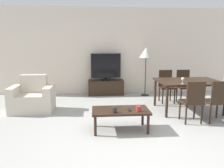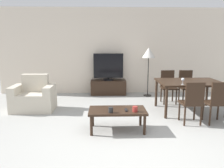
{
  "view_description": "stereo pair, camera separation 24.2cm",
  "coord_description": "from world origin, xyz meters",
  "px_view_note": "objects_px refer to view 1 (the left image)",
  "views": [
    {
      "loc": [
        -0.62,
        -3.19,
        1.61
      ],
      "look_at": [
        -0.22,
        1.9,
        0.65
      ],
      "focal_mm": 35.0,
      "sensor_mm": 36.0,
      "label": 1
    },
    {
      "loc": [
        -0.38,
        -3.21,
        1.61
      ],
      "look_at": [
        -0.22,
        1.9,
        0.65
      ],
      "focal_mm": 35.0,
      "sensor_mm": 36.0,
      "label": 2
    }
  ],
  "objects_px": {
    "tv_stand": "(106,87)",
    "tv": "(106,67)",
    "remote_primary": "(129,110)",
    "dining_chair_near": "(193,100)",
    "cup_colored_far": "(115,110)",
    "dining_chair_near_right": "(217,99)",
    "dining_chair_far": "(184,84)",
    "cup_white_near": "(138,109)",
    "coffee_table": "(121,112)",
    "wine_glass_left": "(183,79)",
    "dining_table": "(188,84)",
    "dining_chair_far_left": "(166,84)",
    "floor_lamp": "(146,54)",
    "armchair": "(33,99)"
  },
  "relations": [
    {
      "from": "tv_stand",
      "to": "tv",
      "type": "distance_m",
      "value": 0.65
    },
    {
      "from": "dining_table",
      "to": "remote_primary",
      "type": "distance_m",
      "value": 1.98
    },
    {
      "from": "dining_chair_far",
      "to": "floor_lamp",
      "type": "xyz_separation_m",
      "value": [
        -0.91,
        0.77,
        0.8
      ]
    },
    {
      "from": "cup_white_near",
      "to": "wine_glass_left",
      "type": "bearing_deg",
      "value": 35.81
    },
    {
      "from": "tv",
      "to": "dining_chair_far_left",
      "type": "distance_m",
      "value": 1.93
    },
    {
      "from": "floor_lamp",
      "to": "remote_primary",
      "type": "bearing_deg",
      "value": -108.83
    },
    {
      "from": "tv_stand",
      "to": "dining_table",
      "type": "height_order",
      "value": "dining_table"
    },
    {
      "from": "dining_chair_near",
      "to": "dining_chair_far",
      "type": "height_order",
      "value": "same"
    },
    {
      "from": "tv",
      "to": "dining_chair_near_right",
      "type": "relative_size",
      "value": 1.05
    },
    {
      "from": "coffee_table",
      "to": "remote_primary",
      "type": "xyz_separation_m",
      "value": [
        0.15,
        -0.06,
        0.06
      ]
    },
    {
      "from": "dining_table",
      "to": "floor_lamp",
      "type": "height_order",
      "value": "floor_lamp"
    },
    {
      "from": "dining_chair_near",
      "to": "cup_white_near",
      "type": "bearing_deg",
      "value": -161.88
    },
    {
      "from": "tv",
      "to": "coffee_table",
      "type": "height_order",
      "value": "tv"
    },
    {
      "from": "floor_lamp",
      "to": "cup_white_near",
      "type": "distance_m",
      "value": 3.04
    },
    {
      "from": "armchair",
      "to": "tv_stand",
      "type": "relative_size",
      "value": 0.89
    },
    {
      "from": "tv",
      "to": "coffee_table",
      "type": "distance_m",
      "value": 2.94
    },
    {
      "from": "dining_chair_near_right",
      "to": "wine_glass_left",
      "type": "height_order",
      "value": "wine_glass_left"
    },
    {
      "from": "coffee_table",
      "to": "dining_chair_near_right",
      "type": "distance_m",
      "value": 2.02
    },
    {
      "from": "dining_chair_near",
      "to": "cup_colored_far",
      "type": "bearing_deg",
      "value": -165.16
    },
    {
      "from": "floor_lamp",
      "to": "dining_chair_far",
      "type": "bearing_deg",
      "value": -39.97
    },
    {
      "from": "dining_table",
      "to": "wine_glass_left",
      "type": "distance_m",
      "value": 0.54
    },
    {
      "from": "tv_stand",
      "to": "floor_lamp",
      "type": "bearing_deg",
      "value": -9.79
    },
    {
      "from": "tv_stand",
      "to": "cup_white_near",
      "type": "distance_m",
      "value": 3.07
    },
    {
      "from": "dining_table",
      "to": "dining_chair_far_left",
      "type": "relative_size",
      "value": 1.65
    },
    {
      "from": "dining_chair_far_left",
      "to": "cup_colored_far",
      "type": "relative_size",
      "value": 8.77
    },
    {
      "from": "cup_white_near",
      "to": "armchair",
      "type": "bearing_deg",
      "value": 147.29
    },
    {
      "from": "coffee_table",
      "to": "dining_chair_far",
      "type": "bearing_deg",
      "value": 43.79
    },
    {
      "from": "remote_primary",
      "to": "wine_glass_left",
      "type": "bearing_deg",
      "value": 29.95
    },
    {
      "from": "dining_chair_near",
      "to": "wine_glass_left",
      "type": "height_order",
      "value": "wine_glass_left"
    },
    {
      "from": "dining_table",
      "to": "dining_chair_near",
      "type": "relative_size",
      "value": 1.65
    },
    {
      "from": "remote_primary",
      "to": "wine_glass_left",
      "type": "relative_size",
      "value": 1.03
    },
    {
      "from": "floor_lamp",
      "to": "wine_glass_left",
      "type": "xyz_separation_m",
      "value": [
        0.35,
        -2.0,
        -0.45
      ]
    },
    {
      "from": "tv_stand",
      "to": "tv",
      "type": "relative_size",
      "value": 1.2
    },
    {
      "from": "dining_chair_near_right",
      "to": "dining_chair_far_left",
      "type": "height_order",
      "value": "same"
    },
    {
      "from": "remote_primary",
      "to": "tv",
      "type": "bearing_deg",
      "value": 95.28
    },
    {
      "from": "coffee_table",
      "to": "floor_lamp",
      "type": "bearing_deg",
      "value": 67.92
    },
    {
      "from": "dining_chair_near_right",
      "to": "dining_chair_far",
      "type": "bearing_deg",
      "value": 90.0
    },
    {
      "from": "floor_lamp",
      "to": "dining_chair_near",
      "type": "bearing_deg",
      "value": -80.47
    },
    {
      "from": "coffee_table",
      "to": "cup_white_near",
      "type": "height_order",
      "value": "cup_white_near"
    },
    {
      "from": "tv_stand",
      "to": "cup_white_near",
      "type": "relative_size",
      "value": 11.17
    },
    {
      "from": "dining_chair_far_left",
      "to": "remote_primary",
      "type": "height_order",
      "value": "dining_chair_far_left"
    },
    {
      "from": "wine_glass_left",
      "to": "dining_chair_far_left",
      "type": "bearing_deg",
      "value": 87.31
    },
    {
      "from": "tv",
      "to": "cup_white_near",
      "type": "xyz_separation_m",
      "value": [
        0.43,
        -3.03,
        -0.43
      ]
    },
    {
      "from": "coffee_table",
      "to": "remote_primary",
      "type": "height_order",
      "value": "remote_primary"
    },
    {
      "from": "tv_stand",
      "to": "cup_white_near",
      "type": "xyz_separation_m",
      "value": [
        0.43,
        -3.03,
        0.22
      ]
    },
    {
      "from": "dining_chair_near_right",
      "to": "dining_chair_far_left",
      "type": "bearing_deg",
      "value": 106.86
    },
    {
      "from": "dining_chair_near",
      "to": "coffee_table",
      "type": "bearing_deg",
      "value": -170.37
    },
    {
      "from": "armchair",
      "to": "tv",
      "type": "height_order",
      "value": "tv"
    },
    {
      "from": "dining_table",
      "to": "floor_lamp",
      "type": "bearing_deg",
      "value": 112.46
    },
    {
      "from": "dining_chair_far",
      "to": "floor_lamp",
      "type": "distance_m",
      "value": 1.43
    }
  ]
}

